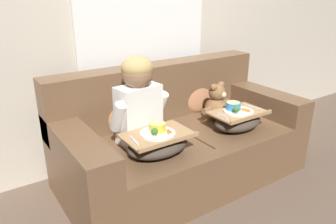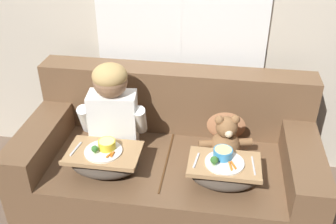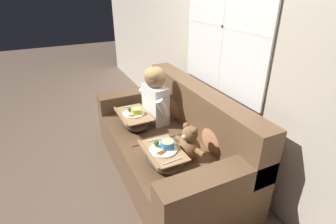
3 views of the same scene
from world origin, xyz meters
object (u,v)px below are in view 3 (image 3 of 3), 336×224
lap_tray_teddy (163,157)px  throw_pillow_behind_child (176,103)px  child_figure (155,93)px  teddy_bear (189,144)px  lap_tray_child (134,119)px  couch (173,145)px  throw_pillow_behind_teddy (214,134)px

lap_tray_teddy → throw_pillow_behind_child: bearing=145.9°
child_figure → teddy_bear: bearing=-0.3°
throw_pillow_behind_child → lap_tray_child: (0.00, -0.51, -0.09)m
child_figure → lap_tray_teddy: size_ratio=1.45×
teddy_bear → lap_tray_teddy: 0.26m
child_figure → teddy_bear: 0.78m
couch → lap_tray_child: size_ratio=4.23×
lap_tray_teddy → lap_tray_child: bearing=-179.9°
lap_tray_child → child_figure: bearing=90.1°
child_figure → teddy_bear: size_ratio=1.78×
throw_pillow_behind_child → teddy_bear: 0.79m
teddy_bear → lap_tray_child: 0.79m
couch → throw_pillow_behind_child: (-0.38, 0.23, 0.27)m
couch → throw_pillow_behind_teddy: size_ratio=5.44×
couch → lap_tray_child: 0.50m
throw_pillow_behind_teddy → lap_tray_child: (-0.75, -0.51, -0.09)m
couch → throw_pillow_behind_child: 0.51m
couch → lap_tray_child: bearing=-143.1°
throw_pillow_behind_child → child_figure: child_figure is taller
throw_pillow_behind_child → lap_tray_teddy: (0.75, -0.51, -0.09)m
lap_tray_child → couch: bearing=36.9°
throw_pillow_behind_teddy → teddy_bear: 0.26m
child_figure → lap_tray_teddy: (0.75, -0.25, -0.26)m
child_figure → couch: bearing=4.2°
lap_tray_child → teddy_bear: bearing=18.5°
couch → teddy_bear: bearing=-4.7°
couch → throw_pillow_behind_teddy: couch is taller
throw_pillow_behind_teddy → lap_tray_teddy: bearing=-90.1°
lap_tray_teddy → throw_pillow_behind_teddy: bearing=89.9°
throw_pillow_behind_child → lap_tray_child: bearing=-90.0°
throw_pillow_behind_teddy → lap_tray_child: size_ratio=0.78×
child_figure → lap_tray_child: (0.00, -0.25, -0.26)m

